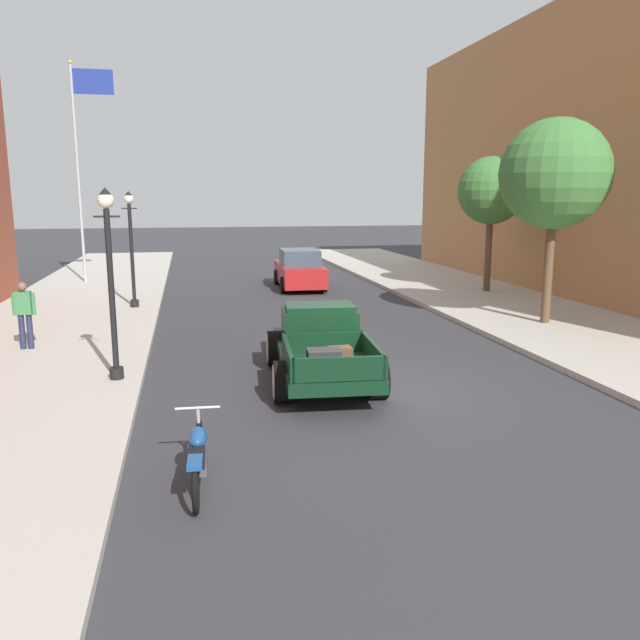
% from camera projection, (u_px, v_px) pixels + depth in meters
% --- Properties ---
extents(ground_plane, '(140.00, 140.00, 0.00)m').
position_uv_depth(ground_plane, '(370.00, 390.00, 12.65)').
color(ground_plane, '#333338').
extents(hotrod_truck_dark_green, '(2.45, 5.03, 1.58)m').
position_uv_depth(hotrod_truck_dark_green, '(320.00, 343.00, 13.43)').
color(hotrod_truck_dark_green, black).
rests_on(hotrod_truck_dark_green, ground).
extents(motorcycle_parked, '(0.62, 2.12, 0.93)m').
position_uv_depth(motorcycle_parked, '(198.00, 455.00, 8.37)').
color(motorcycle_parked, black).
rests_on(motorcycle_parked, ground).
extents(car_background_red, '(2.00, 4.36, 1.65)m').
position_uv_depth(car_background_red, '(299.00, 270.00, 26.59)').
color(car_background_red, '#AD1E1E').
rests_on(car_background_red, ground).
extents(pedestrian_sidewalk_left, '(0.53, 0.22, 1.65)m').
position_uv_depth(pedestrian_sidewalk_left, '(24.00, 311.00, 15.29)').
color(pedestrian_sidewalk_left, '#232847').
rests_on(pedestrian_sidewalk_left, sidewalk_left).
extents(street_lamp_near, '(0.50, 0.32, 3.85)m').
position_uv_depth(street_lamp_near, '(110.00, 270.00, 12.49)').
color(street_lamp_near, black).
rests_on(street_lamp_near, sidewalk_left).
extents(street_lamp_far, '(0.50, 0.32, 3.85)m').
position_uv_depth(street_lamp_far, '(131.00, 241.00, 20.90)').
color(street_lamp_far, black).
rests_on(street_lamp_far, sidewalk_left).
extents(flagpole, '(1.74, 0.16, 9.16)m').
position_uv_depth(flagpole, '(82.00, 149.00, 26.47)').
color(flagpole, '#B2B2B7').
rests_on(flagpole, sidewalk_left).
extents(street_tree_nearest, '(3.13, 3.13, 5.87)m').
position_uv_depth(street_tree_nearest, '(555.00, 174.00, 17.86)').
color(street_tree_nearest, brown).
rests_on(street_tree_nearest, sidewalk_right).
extents(street_tree_second, '(2.59, 2.59, 5.20)m').
position_uv_depth(street_tree_second, '(491.00, 191.00, 24.22)').
color(street_tree_second, brown).
rests_on(street_tree_second, sidewalk_right).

